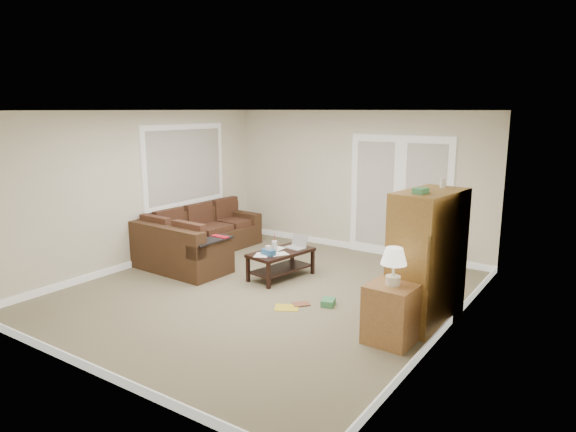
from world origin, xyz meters
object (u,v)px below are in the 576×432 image
Objects in this scene: sectional_sofa at (196,242)px; tv_armoire at (427,258)px; side_cabinet at (392,308)px; coffee_table at (282,263)px.

tv_armoire reaches higher than sectional_sofa.
sectional_sofa is 4.19m from side_cabinet.
sectional_sofa is at bearing -170.09° from coffee_table.
coffee_table is 1.03× the size of side_cabinet.
side_cabinet is at bearing -16.78° from coffee_table.
side_cabinet reaches higher than sectional_sofa.
sectional_sofa is 1.79m from coffee_table.
side_cabinet is (4.03, -1.15, 0.09)m from sectional_sofa.
tv_armoire is at bearing 82.85° from side_cabinet.
tv_armoire is 0.84m from side_cabinet.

